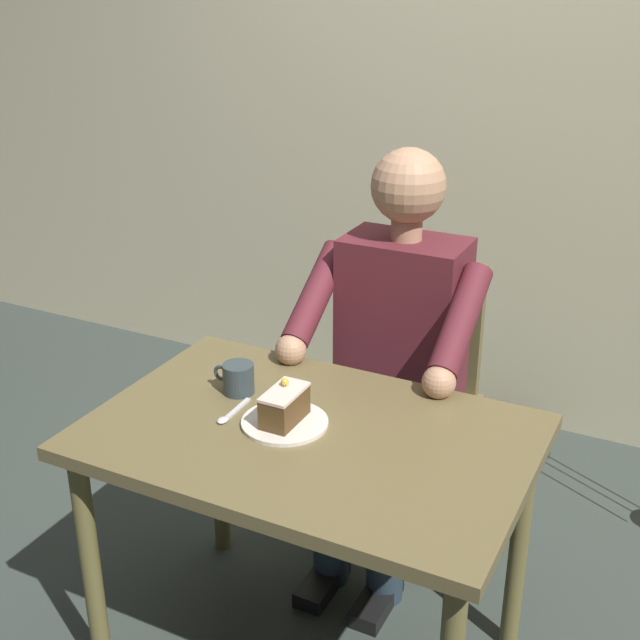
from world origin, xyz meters
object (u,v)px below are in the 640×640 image
(coffee_cup, at_px, (238,378))
(dessert_spoon, at_px, (230,415))
(chair, at_px, (410,387))
(dining_table, at_px, (309,462))
(seated_person, at_px, (392,358))
(cake_slice, at_px, (285,405))

(coffee_cup, xyz_separation_m, dessert_spoon, (-0.05, 0.12, -0.04))
(dessert_spoon, bearing_deg, chair, -105.88)
(dining_table, relative_size, seated_person, 0.83)
(chair, bearing_deg, dining_table, 90.00)
(cake_slice, bearing_deg, dining_table, 177.27)
(chair, distance_m, seated_person, 0.24)
(coffee_cup, relative_size, dessert_spoon, 0.82)
(cake_slice, height_order, dessert_spoon, cake_slice)
(chair, xyz_separation_m, seated_person, (0.00, 0.17, 0.17))
(dining_table, bearing_deg, cake_slice, -2.73)
(cake_slice, relative_size, coffee_cup, 1.17)
(chair, relative_size, seated_person, 0.70)
(chair, bearing_deg, seated_person, 90.00)
(dining_table, xyz_separation_m, dessert_spoon, (0.21, 0.03, 0.09))
(cake_slice, bearing_deg, coffee_cup, -24.67)
(chair, height_order, seated_person, seated_person)
(seated_person, bearing_deg, dessert_spoon, 69.71)
(dining_table, xyz_separation_m, seated_person, (0.00, -0.54, 0.05))
(dessert_spoon, bearing_deg, dining_table, -172.76)
(seated_person, xyz_separation_m, dessert_spoon, (0.21, 0.57, 0.04))
(coffee_cup, bearing_deg, cake_slice, 155.33)
(dining_table, bearing_deg, dessert_spoon, 7.24)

